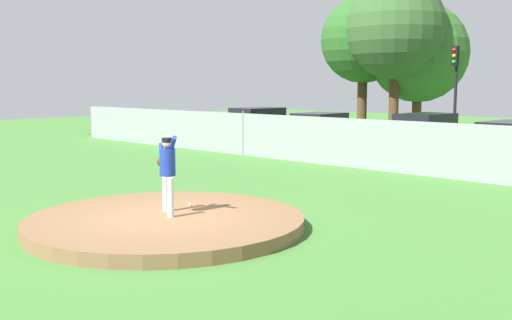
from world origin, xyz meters
TOP-DOWN VIEW (x-y plane):
  - ground_plane at (0.00, 6.00)m, footprint 80.00×80.00m
  - asphalt_strip at (0.00, 14.50)m, footprint 44.00×7.00m
  - pitchers_mound at (0.00, 0.00)m, footprint 5.57×5.57m
  - pitcher_youth at (-0.10, 0.13)m, footprint 0.81×0.39m
  - baseball at (-0.39, 0.96)m, footprint 0.07×0.07m
  - chainlink_fence at (0.00, 10.00)m, footprint 39.43×0.07m
  - parked_car_champagne at (-11.46, 14.57)m, footprint 2.04×4.55m
  - parked_car_navy at (1.13, 14.76)m, footprint 1.94×4.61m
  - parked_car_slate at (-2.34, 14.87)m, footprint 1.82×4.56m
  - parked_car_silver at (-7.40, 14.46)m, footprint 2.08×4.37m
  - traffic_cone_orange at (-9.50, 15.51)m, footprint 0.40×0.40m
  - traffic_light_near at (-3.17, 19.05)m, footprint 0.28×0.46m
  - tree_broad_right at (-10.49, 22.42)m, footprint 4.94×4.94m
  - tree_bushy_near at (-8.03, 21.84)m, footprint 5.44×5.44m
  - tree_tall_centre at (-7.80, 23.98)m, footprint 5.62×5.62m

SIDE VIEW (x-z plane):
  - ground_plane at x=0.00m, z-range 0.00..0.00m
  - asphalt_strip at x=0.00m, z-range 0.00..0.01m
  - pitchers_mound at x=0.00m, z-range 0.00..0.26m
  - traffic_cone_orange at x=-9.50m, z-range -0.01..0.54m
  - baseball at x=-0.39m, z-range 0.26..0.33m
  - parked_car_navy at x=1.13m, z-range -0.03..1.53m
  - parked_car_silver at x=-7.40m, z-range -0.03..1.57m
  - parked_car_champagne at x=-11.46m, z-range -0.04..1.69m
  - parked_car_slate at x=-2.34m, z-range -0.03..1.70m
  - chainlink_fence at x=0.00m, z-range -0.05..1.77m
  - pitcher_youth at x=-0.10m, z-range 0.40..2.04m
  - traffic_light_near at x=-3.17m, z-range 0.86..5.49m
  - tree_tall_centre at x=-7.80m, z-range 0.92..8.42m
  - tree_broad_right at x=-10.49m, z-range 1.45..9.37m
  - tree_bushy_near at x=-8.03m, z-range 1.55..10.14m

